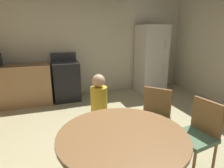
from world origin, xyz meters
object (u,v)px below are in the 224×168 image
object	(u,v)px
chair_northeast	(154,116)
refrigerator	(151,59)
chair_east	(198,132)
person_child	(99,111)
oven_range	(66,81)
dining_table	(122,150)

from	to	relation	value
chair_northeast	refrigerator	bearing A→B (deg)	-161.34
chair_east	chair_northeast	bearing A→B (deg)	-73.03
person_child	oven_range	bearing A→B (deg)	-172.45
chair_east	person_child	world-z (taller)	person_child
dining_table	chair_northeast	size ratio (longest dim) A/B	1.33
chair_east	person_child	size ratio (longest dim) A/B	0.80
refrigerator	person_child	world-z (taller)	refrigerator
person_child	chair_east	bearing A→B (deg)	53.96
dining_table	chair_east	size ratio (longest dim) A/B	1.33
chair_northeast	dining_table	bearing A→B (deg)	0.00
dining_table	chair_northeast	bearing A→B (deg)	42.51
refrigerator	dining_table	distance (m)	3.76
chair_northeast	chair_east	bearing A→B (deg)	73.03
oven_range	chair_northeast	world-z (taller)	oven_range
dining_table	person_child	world-z (taller)	person_child
refrigerator	dining_table	xyz separation A→B (m)	(-2.09, -3.11, -0.28)
chair_northeast	person_child	distance (m)	0.75
oven_range	refrigerator	xyz separation A→B (m)	(2.24, -0.05, 0.41)
chair_northeast	person_child	bearing A→B (deg)	-60.84
oven_range	dining_table	size ratio (longest dim) A/B	0.95
oven_range	person_child	bearing A→B (deg)	-85.03
chair_northeast	chair_east	distance (m)	0.60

